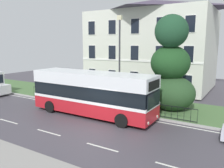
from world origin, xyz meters
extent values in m
cube|color=#444049|center=(0.00, 0.00, -0.03)|extent=(60.00, 56.00, 0.06)
cube|color=silver|center=(0.00, 3.65, 0.00)|extent=(54.00, 0.14, 0.01)
cube|color=silver|center=(-6.00, -1.80, 0.00)|extent=(2.00, 0.12, 0.01)
cube|color=silver|center=(-2.00, -1.80, 0.00)|extent=(2.00, 0.12, 0.01)
cube|color=silver|center=(2.00, -1.80, 0.00)|extent=(2.00, 0.12, 0.01)
cube|color=silver|center=(6.00, -1.80, 0.00)|extent=(2.00, 0.12, 0.01)
cube|color=#9E9E99|center=(0.00, 4.12, 0.06)|extent=(57.00, 0.24, 0.12)
cube|color=#4A6C3D|center=(0.00, 7.11, 0.06)|extent=(57.00, 5.74, 0.12)
cube|color=silver|center=(-2.50, 16.24, 4.69)|extent=(14.23, 9.68, 9.14)
pyramid|color=#453B50|center=(-2.50, 16.24, 9.99)|extent=(14.52, 9.87, 1.46)
cube|color=white|center=(-2.50, 11.37, 3.63)|extent=(14.23, 0.06, 0.20)
cube|color=#2D333D|center=(-2.50, 11.36, 1.22)|extent=(1.10, 0.06, 2.20)
cube|color=white|center=(-8.19, 11.36, 1.67)|extent=(1.02, 0.04, 1.63)
cube|color=black|center=(-8.19, 11.34, 1.67)|extent=(0.92, 0.03, 1.53)
cube|color=white|center=(-5.34, 11.36, 1.67)|extent=(1.02, 0.04, 1.63)
cube|color=black|center=(-5.34, 11.34, 1.67)|extent=(0.92, 0.03, 1.53)
cube|color=white|center=(-2.50, 11.36, 1.67)|extent=(1.02, 0.04, 1.63)
cube|color=black|center=(-2.50, 11.34, 1.67)|extent=(0.92, 0.03, 1.53)
cube|color=white|center=(0.35, 11.36, 1.67)|extent=(1.02, 0.04, 1.63)
cube|color=black|center=(0.35, 11.34, 1.67)|extent=(0.92, 0.03, 1.53)
cube|color=white|center=(3.20, 11.36, 1.67)|extent=(1.02, 0.04, 1.63)
cube|color=black|center=(3.20, 11.34, 1.67)|extent=(0.92, 0.03, 1.53)
cube|color=white|center=(-8.19, 11.36, 4.48)|extent=(1.02, 0.04, 1.63)
cube|color=black|center=(-8.19, 11.34, 4.48)|extent=(0.92, 0.03, 1.53)
cube|color=white|center=(-5.34, 11.36, 4.48)|extent=(1.02, 0.04, 1.63)
cube|color=black|center=(-5.34, 11.34, 4.48)|extent=(0.92, 0.03, 1.53)
cube|color=white|center=(-2.50, 11.36, 4.48)|extent=(1.02, 0.04, 1.63)
cube|color=black|center=(-2.50, 11.34, 4.48)|extent=(0.92, 0.03, 1.53)
cube|color=white|center=(0.35, 11.36, 4.48)|extent=(1.02, 0.04, 1.63)
cube|color=black|center=(0.35, 11.34, 4.48)|extent=(0.92, 0.03, 1.53)
cube|color=white|center=(3.20, 11.36, 4.48)|extent=(1.02, 0.04, 1.63)
cube|color=black|center=(3.20, 11.34, 4.48)|extent=(0.92, 0.03, 1.53)
cube|color=white|center=(-8.19, 11.36, 7.29)|extent=(1.02, 0.04, 1.63)
cube|color=black|center=(-8.19, 11.34, 7.29)|extent=(0.92, 0.03, 1.53)
cube|color=white|center=(-5.34, 11.36, 7.29)|extent=(1.02, 0.04, 1.63)
cube|color=black|center=(-5.34, 11.34, 7.29)|extent=(0.92, 0.03, 1.53)
cube|color=white|center=(-2.50, 11.36, 7.29)|extent=(1.02, 0.04, 1.63)
cube|color=black|center=(-2.50, 11.34, 7.29)|extent=(0.92, 0.03, 1.53)
cube|color=white|center=(0.35, 11.36, 7.29)|extent=(1.02, 0.04, 1.63)
cube|color=black|center=(0.35, 11.34, 7.29)|extent=(0.92, 0.03, 1.53)
cube|color=white|center=(3.20, 11.36, 7.29)|extent=(1.02, 0.04, 1.63)
cube|color=black|center=(3.20, 11.34, 7.29)|extent=(0.92, 0.03, 1.53)
cube|color=black|center=(-2.50, 4.40, 1.07)|extent=(16.26, 0.04, 0.04)
cube|color=black|center=(-2.50, 4.40, 0.20)|extent=(16.26, 0.04, 0.04)
cylinder|color=black|center=(-10.63, 4.40, 0.59)|extent=(0.02, 0.02, 0.95)
cylinder|color=black|center=(-10.17, 4.40, 0.59)|extent=(0.02, 0.02, 0.95)
cylinder|color=black|center=(-9.72, 4.40, 0.59)|extent=(0.02, 0.02, 0.95)
cylinder|color=black|center=(-9.27, 4.40, 0.59)|extent=(0.02, 0.02, 0.95)
cylinder|color=black|center=(-8.82, 4.40, 0.59)|extent=(0.02, 0.02, 0.95)
cylinder|color=black|center=(-8.37, 4.40, 0.59)|extent=(0.02, 0.02, 0.95)
cylinder|color=black|center=(-7.92, 4.40, 0.59)|extent=(0.02, 0.02, 0.95)
cylinder|color=black|center=(-7.46, 4.40, 0.59)|extent=(0.02, 0.02, 0.95)
cylinder|color=black|center=(-7.01, 4.40, 0.59)|extent=(0.02, 0.02, 0.95)
cylinder|color=black|center=(-6.56, 4.40, 0.59)|extent=(0.02, 0.02, 0.95)
cylinder|color=black|center=(-6.11, 4.40, 0.59)|extent=(0.02, 0.02, 0.95)
cylinder|color=black|center=(-5.66, 4.40, 0.59)|extent=(0.02, 0.02, 0.95)
cylinder|color=black|center=(-5.21, 4.40, 0.59)|extent=(0.02, 0.02, 0.95)
cylinder|color=black|center=(-4.75, 4.40, 0.59)|extent=(0.02, 0.02, 0.95)
cylinder|color=black|center=(-4.30, 4.40, 0.59)|extent=(0.02, 0.02, 0.95)
cylinder|color=black|center=(-3.85, 4.40, 0.59)|extent=(0.02, 0.02, 0.95)
cylinder|color=black|center=(-3.40, 4.40, 0.59)|extent=(0.02, 0.02, 0.95)
cylinder|color=black|center=(-2.95, 4.40, 0.59)|extent=(0.02, 0.02, 0.95)
cylinder|color=black|center=(-2.50, 4.40, 0.59)|extent=(0.02, 0.02, 0.95)
cylinder|color=black|center=(-2.04, 4.40, 0.59)|extent=(0.02, 0.02, 0.95)
cylinder|color=black|center=(-1.59, 4.40, 0.59)|extent=(0.02, 0.02, 0.95)
cylinder|color=black|center=(-1.14, 4.40, 0.59)|extent=(0.02, 0.02, 0.95)
cylinder|color=black|center=(-0.69, 4.40, 0.59)|extent=(0.02, 0.02, 0.95)
cylinder|color=black|center=(-0.24, 4.40, 0.59)|extent=(0.02, 0.02, 0.95)
cylinder|color=black|center=(0.22, 4.40, 0.59)|extent=(0.02, 0.02, 0.95)
cylinder|color=black|center=(0.67, 4.40, 0.59)|extent=(0.02, 0.02, 0.95)
cylinder|color=black|center=(1.12, 4.40, 0.59)|extent=(0.02, 0.02, 0.95)
cylinder|color=black|center=(1.57, 4.40, 0.59)|extent=(0.02, 0.02, 0.95)
cylinder|color=black|center=(2.02, 4.40, 0.59)|extent=(0.02, 0.02, 0.95)
cylinder|color=black|center=(2.47, 4.40, 0.59)|extent=(0.02, 0.02, 0.95)
cylinder|color=black|center=(2.93, 4.40, 0.59)|extent=(0.02, 0.02, 0.95)
cylinder|color=black|center=(3.38, 4.40, 0.59)|extent=(0.02, 0.02, 0.95)
cylinder|color=black|center=(3.83, 4.40, 0.59)|extent=(0.02, 0.02, 0.95)
cylinder|color=black|center=(4.28, 4.40, 0.59)|extent=(0.02, 0.02, 0.95)
cylinder|color=black|center=(4.73, 4.40, 0.59)|extent=(0.02, 0.02, 0.95)
cylinder|color=black|center=(5.18, 4.40, 0.59)|extent=(0.02, 0.02, 0.95)
cylinder|color=black|center=(5.64, 4.40, 0.59)|extent=(0.02, 0.02, 0.95)
cylinder|color=#423328|center=(3.04, 6.77, 1.08)|extent=(0.46, 0.46, 1.92)
ellipsoid|color=#264524|center=(3.04, 6.99, 1.46)|extent=(3.77, 3.77, 2.86)
ellipsoid|color=#1C431E|center=(2.80, 7.00, 3.94)|extent=(3.15, 3.15, 2.80)
ellipsoid|color=#1C4128|center=(2.92, 6.57, 6.41)|extent=(2.58, 2.58, 2.56)
cube|color=red|center=(-1.81, 2.55, 0.81)|extent=(9.94, 2.55, 1.11)
cube|color=white|center=(-1.81, 2.55, 1.33)|extent=(9.96, 2.57, 0.20)
cube|color=black|center=(-1.81, 2.55, 1.89)|extent=(9.86, 2.51, 1.04)
cube|color=white|center=(-1.81, 2.55, 2.87)|extent=(9.94, 2.55, 0.92)
cube|color=black|center=(3.18, 2.55, 1.84)|extent=(0.06, 2.13, 0.96)
cube|color=black|center=(3.18, 2.55, 2.82)|extent=(0.06, 1.82, 0.59)
cylinder|color=silver|center=(3.18, 3.36, 0.48)|extent=(0.04, 0.20, 0.20)
cylinder|color=silver|center=(3.18, 1.74, 0.48)|extent=(0.04, 0.20, 0.20)
cylinder|color=black|center=(1.47, 3.77, 0.48)|extent=(0.96, 0.30, 0.96)
cylinder|color=black|center=(1.47, 1.33, 0.48)|extent=(0.96, 0.30, 0.96)
cylinder|color=black|center=(-5.09, 3.78, 0.48)|extent=(0.96, 0.30, 0.96)
cylinder|color=black|center=(-5.09, 1.34, 0.48)|extent=(0.96, 0.30, 0.96)
cube|color=white|center=(-13.80, 2.70, 0.69)|extent=(1.08, 1.99, 0.95)
cylinder|color=black|center=(-14.24, 3.63, 0.34)|extent=(0.69, 0.24, 0.68)
cylinder|color=#333338|center=(-0.96, 5.31, 3.73)|extent=(0.14, 0.14, 7.22)
cube|color=beige|center=(-0.96, 5.31, 7.52)|extent=(0.36, 0.24, 0.36)
camera|label=1|loc=(8.43, -11.35, 5.45)|focal=36.89mm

